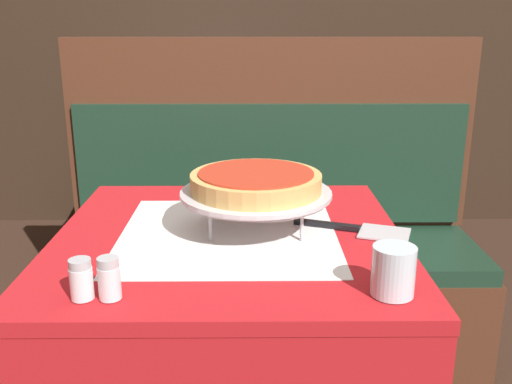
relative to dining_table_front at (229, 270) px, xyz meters
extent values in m
cube|color=red|center=(0.00, 0.00, 0.08)|extent=(0.81, 0.81, 0.03)
cube|color=white|center=(0.00, 0.00, 0.09)|extent=(0.50, 0.50, 0.00)
cube|color=red|center=(0.00, 0.00, 0.01)|extent=(0.81, 0.81, 0.10)
cube|color=#4C331E|center=(-0.37, 0.37, -0.30)|extent=(0.05, 0.05, 0.73)
cube|color=#4C331E|center=(0.37, 0.37, -0.30)|extent=(0.05, 0.05, 0.73)
cube|color=#194799|center=(-0.27, 1.67, 0.08)|extent=(0.82, 0.82, 0.03)
cube|color=white|center=(-0.27, 1.67, 0.10)|extent=(0.51, 0.51, 0.00)
cube|color=#194799|center=(-0.27, 1.67, -0.01)|extent=(0.81, 0.81, 0.16)
cube|color=#4C331E|center=(-0.65, 1.29, -0.30)|extent=(0.05, 0.05, 0.74)
cube|color=#4C331E|center=(0.10, 1.29, -0.30)|extent=(0.05, 0.05, 0.74)
cube|color=#4C331E|center=(-0.65, 2.04, -0.30)|extent=(0.05, 0.05, 0.74)
cube|color=#4C331E|center=(0.10, 2.04, -0.30)|extent=(0.05, 0.05, 0.74)
cube|color=#4C2819|center=(0.13, 0.71, -0.48)|extent=(1.56, 0.50, 0.39)
cube|color=#193323|center=(0.13, 0.71, -0.25)|extent=(1.53, 0.49, 0.06)
cube|color=#4C2819|center=(0.13, 0.93, 0.14)|extent=(1.56, 0.06, 0.74)
cube|color=#193323|center=(0.13, 0.89, 0.03)|extent=(1.50, 0.02, 0.47)
cube|color=black|center=(0.00, 2.25, 0.53)|extent=(6.00, 0.04, 2.40)
cylinder|color=#ADADB2|center=(0.06, 0.13, 0.14)|extent=(0.01, 0.01, 0.08)
cylinder|color=#ADADB2|center=(-0.04, -0.05, 0.14)|extent=(0.01, 0.01, 0.08)
cylinder|color=#ADADB2|center=(0.17, -0.05, 0.14)|extent=(0.01, 0.01, 0.08)
cylinder|color=#ADADB2|center=(0.06, 0.01, 0.17)|extent=(0.24, 0.24, 0.01)
cylinder|color=silver|center=(0.06, 0.01, 0.18)|extent=(0.34, 0.34, 0.01)
cylinder|color=silver|center=(0.06, 0.01, 0.19)|extent=(0.35, 0.35, 0.01)
cylinder|color=tan|center=(0.06, 0.01, 0.21)|extent=(0.30, 0.30, 0.04)
cylinder|color=red|center=(0.06, 0.01, 0.24)|extent=(0.27, 0.27, 0.01)
cube|color=#BCBCC1|center=(0.37, -0.01, 0.10)|extent=(0.14, 0.13, 0.00)
cube|color=black|center=(0.24, 0.04, 0.10)|extent=(0.16, 0.07, 0.01)
cylinder|color=silver|center=(0.31, -0.31, 0.14)|extent=(0.08, 0.08, 0.09)
cylinder|color=silver|center=(-0.25, -0.32, 0.12)|extent=(0.04, 0.04, 0.06)
cylinder|color=#B7B7BC|center=(-0.25, -0.32, 0.16)|extent=(0.04, 0.04, 0.02)
cylinder|color=silver|center=(-0.20, -0.32, 0.12)|extent=(0.04, 0.04, 0.06)
cylinder|color=#B7B7BC|center=(-0.20, -0.32, 0.16)|extent=(0.04, 0.04, 0.02)
cube|color=black|center=(-0.37, 1.64, 0.11)|extent=(0.15, 0.15, 0.03)
cylinder|color=black|center=(-0.37, 1.64, 0.20)|extent=(0.01, 0.01, 0.15)
cylinder|color=#99194C|center=(-0.37, 1.69, 0.18)|extent=(0.04, 0.04, 0.11)
cylinder|color=gold|center=(-0.42, 1.62, 0.18)|extent=(0.04, 0.04, 0.11)
cylinder|color=white|center=(-0.33, 1.62, 0.18)|extent=(0.04, 0.04, 0.11)
camera|label=1|loc=(0.05, -1.26, 0.58)|focal=40.00mm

